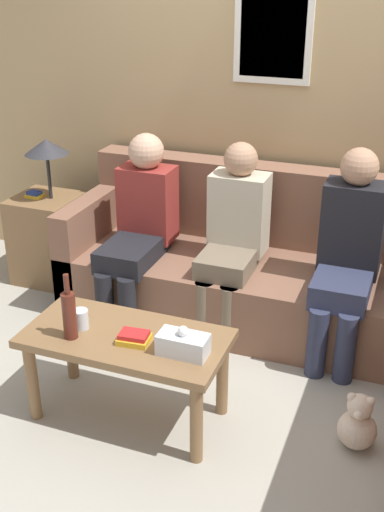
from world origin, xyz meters
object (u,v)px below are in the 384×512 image
object	(u,v)px
teddy_bear	(358,424)
wine_bottle	(69,314)
person_right	(348,250)
couch_main	(246,269)
person_middle	(233,233)
coffee_table	(126,349)
drinking_glass	(81,319)
person_left	(139,222)

from	to	relation	value
teddy_bear	wine_bottle	bearing A→B (deg)	-168.14
person_right	teddy_bear	world-z (taller)	person_right
couch_main	person_middle	distance (m)	0.34
coffee_table	drinking_glass	distance (m)	0.26
couch_main	coffee_table	size ratio (longest dim) A/B	2.26
drinking_glass	person_middle	world-z (taller)	person_middle
coffee_table	wine_bottle	distance (m)	0.33
coffee_table	person_middle	bearing A→B (deg)	79.05
person_left	drinking_glass	bearing A→B (deg)	-80.95
drinking_glass	wine_bottle	bearing A→B (deg)	-91.48
person_right	drinking_glass	bearing A→B (deg)	-137.61
person_middle	person_right	world-z (taller)	person_right
drinking_glass	person_left	bearing A→B (deg)	99.05
couch_main	person_left	size ratio (longest dim) A/B	1.95
drinking_glass	teddy_bear	world-z (taller)	drinking_glass
person_left	person_middle	xyz separation A→B (m)	(0.60, 0.05, -0.00)
couch_main	wine_bottle	bearing A→B (deg)	-109.93
drinking_glass	person_left	size ratio (longest dim) A/B	0.09
couch_main	person_left	xyz separation A→B (m)	(-0.64, -0.20, 0.30)
coffee_table	person_right	size ratio (longest dim) A/B	0.83
couch_main	person_left	bearing A→B (deg)	-162.71
drinking_glass	person_middle	distance (m)	1.16
teddy_bear	couch_main	bearing A→B (deg)	129.67
person_left	person_middle	world-z (taller)	person_left
drinking_glass	couch_main	bearing A→B (deg)	68.82
coffee_table	teddy_bear	size ratio (longest dim) A/B	3.37
couch_main	person_right	xyz separation A→B (m)	(0.64, -0.21, 0.32)
wine_bottle	teddy_bear	bearing A→B (deg)	11.86
person_right	teddy_bear	distance (m)	1.00
coffee_table	wine_bottle	size ratio (longest dim) A/B	2.95
person_middle	couch_main	bearing A→B (deg)	74.73
wine_bottle	drinking_glass	bearing A→B (deg)	88.52
drinking_glass	person_left	world-z (taller)	person_left
person_middle	coffee_table	bearing A→B (deg)	-100.95
wine_bottle	drinking_glass	xyz separation A→B (m)	(0.00, 0.09, -0.08)
wine_bottle	person_left	distance (m)	1.13
couch_main	teddy_bear	xyz separation A→B (m)	(0.86, -1.04, -0.19)
wine_bottle	person_right	bearing A→B (deg)	44.77
coffee_table	drinking_glass	xyz separation A→B (m)	(-0.23, -0.02, 0.13)
person_left	person_right	world-z (taller)	person_right
wine_bottle	person_right	distance (m)	1.58
drinking_glass	person_left	xyz separation A→B (m)	(-0.16, 1.03, 0.10)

